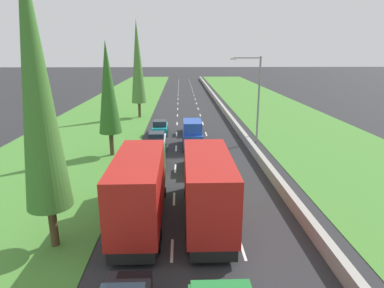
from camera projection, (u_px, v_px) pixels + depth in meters
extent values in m
plane|color=#28282B|center=(188.00, 106.00, 59.94)|extent=(300.00, 300.00, 0.00)
cube|color=#478433|center=(117.00, 106.00, 59.52)|extent=(14.00, 140.00, 0.04)
cube|color=#478433|center=(267.00, 105.00, 60.41)|extent=(14.00, 140.00, 0.04)
cube|color=#9E9B93|center=(219.00, 103.00, 60.02)|extent=(0.44, 120.00, 0.85)
cube|color=white|center=(172.00, 250.00, 16.56)|extent=(0.14, 2.00, 0.01)
cube|color=white|center=(174.00, 199.00, 22.33)|extent=(0.14, 2.00, 0.01)
cube|color=white|center=(175.00, 168.00, 28.11)|extent=(0.14, 2.00, 0.01)
cube|color=white|center=(176.00, 148.00, 33.89)|extent=(0.14, 2.00, 0.01)
cube|color=white|center=(177.00, 134.00, 39.66)|extent=(0.14, 2.00, 0.01)
cube|color=white|center=(177.00, 124.00, 45.44)|extent=(0.14, 2.00, 0.01)
cube|color=white|center=(177.00, 115.00, 51.22)|extent=(0.14, 2.00, 0.01)
cube|color=white|center=(178.00, 109.00, 56.99)|extent=(0.14, 2.00, 0.01)
cube|color=white|center=(178.00, 104.00, 62.77)|extent=(0.14, 2.00, 0.01)
cube|color=white|center=(178.00, 99.00, 68.55)|extent=(0.14, 2.00, 0.01)
cube|color=white|center=(178.00, 95.00, 74.32)|extent=(0.14, 2.00, 0.01)
cube|color=white|center=(178.00, 92.00, 80.10)|extent=(0.14, 2.00, 0.01)
cube|color=white|center=(178.00, 89.00, 85.88)|extent=(0.14, 2.00, 0.01)
cube|color=white|center=(179.00, 87.00, 91.65)|extent=(0.14, 2.00, 0.01)
cube|color=white|center=(179.00, 85.00, 97.43)|extent=(0.14, 2.00, 0.01)
cube|color=white|center=(179.00, 83.00, 103.21)|extent=(0.14, 2.00, 0.01)
cube|color=white|center=(179.00, 81.00, 108.98)|extent=(0.14, 2.00, 0.01)
cube|color=white|center=(179.00, 80.00, 114.76)|extent=(0.14, 2.00, 0.01)
cube|color=white|center=(242.00, 249.00, 16.67)|extent=(0.14, 2.00, 0.01)
cube|color=white|center=(226.00, 198.00, 22.45)|extent=(0.14, 2.00, 0.01)
cube|color=white|center=(217.00, 168.00, 28.23)|extent=(0.14, 2.00, 0.01)
cube|color=white|center=(211.00, 148.00, 34.00)|extent=(0.14, 2.00, 0.01)
cube|color=white|center=(206.00, 134.00, 39.78)|extent=(0.14, 2.00, 0.01)
cube|color=white|center=(203.00, 123.00, 45.56)|extent=(0.14, 2.00, 0.01)
cube|color=white|center=(200.00, 115.00, 51.33)|extent=(0.14, 2.00, 0.01)
cube|color=white|center=(198.00, 109.00, 57.11)|extent=(0.14, 2.00, 0.01)
cube|color=white|center=(197.00, 103.00, 62.89)|extent=(0.14, 2.00, 0.01)
cube|color=white|center=(195.00, 99.00, 68.66)|extent=(0.14, 2.00, 0.01)
cube|color=white|center=(194.00, 95.00, 74.44)|extent=(0.14, 2.00, 0.01)
cube|color=white|center=(193.00, 92.00, 80.22)|extent=(0.14, 2.00, 0.01)
cube|color=white|center=(192.00, 89.00, 85.99)|extent=(0.14, 2.00, 0.01)
cube|color=white|center=(191.00, 87.00, 91.77)|extent=(0.14, 2.00, 0.01)
cube|color=white|center=(191.00, 85.00, 97.55)|extent=(0.14, 2.00, 0.01)
cube|color=white|center=(190.00, 83.00, 103.32)|extent=(0.14, 2.00, 0.01)
cube|color=white|center=(190.00, 81.00, 109.10)|extent=(0.14, 2.00, 0.01)
cube|color=white|center=(189.00, 80.00, 114.88)|extent=(0.14, 2.00, 0.01)
cube|color=black|center=(142.00, 211.00, 19.38)|extent=(2.20, 9.40, 0.56)
cube|color=#237A33|center=(147.00, 165.00, 22.43)|extent=(2.40, 2.20, 2.50)
cube|color=#B21E19|center=(138.00, 187.00, 17.80)|extent=(2.44, 7.20, 3.30)
cylinder|color=black|center=(131.00, 192.00, 22.59)|extent=(0.22, 0.64, 0.64)
cylinder|color=black|center=(164.00, 192.00, 22.67)|extent=(0.22, 0.64, 0.64)
cylinder|color=black|center=(116.00, 235.00, 17.32)|extent=(0.22, 0.64, 0.64)
cylinder|color=black|center=(159.00, 235.00, 17.39)|extent=(0.22, 0.64, 0.64)
cylinder|color=black|center=(112.00, 247.00, 16.28)|extent=(0.22, 0.64, 0.64)
cylinder|color=black|center=(158.00, 246.00, 16.35)|extent=(0.22, 0.64, 0.64)
cube|color=black|center=(206.00, 209.00, 19.53)|extent=(2.20, 9.40, 0.56)
cube|color=yellow|center=(202.00, 164.00, 22.58)|extent=(2.40, 2.20, 2.50)
cube|color=#B21E19|center=(208.00, 186.00, 17.95)|extent=(2.44, 7.20, 3.30)
cylinder|color=black|center=(186.00, 191.00, 22.74)|extent=(0.22, 0.64, 0.64)
cylinder|color=black|center=(219.00, 191.00, 22.82)|extent=(0.22, 0.64, 0.64)
cylinder|color=black|center=(188.00, 234.00, 17.47)|extent=(0.22, 0.64, 0.64)
cylinder|color=black|center=(230.00, 233.00, 17.54)|extent=(0.22, 0.64, 0.64)
cylinder|color=black|center=(188.00, 245.00, 16.43)|extent=(0.22, 0.64, 0.64)
cylinder|color=black|center=(234.00, 244.00, 16.50)|extent=(0.22, 0.64, 0.64)
cube|color=yellow|center=(198.00, 162.00, 27.69)|extent=(1.76, 4.50, 0.72)
cube|color=#19232D|center=(198.00, 155.00, 27.37)|extent=(1.56, 1.90, 0.60)
cylinder|color=black|center=(188.00, 161.00, 29.10)|extent=(0.22, 0.64, 0.64)
cylinder|color=black|center=(206.00, 160.00, 29.16)|extent=(0.22, 0.64, 0.64)
cylinder|color=black|center=(189.00, 172.00, 26.42)|extent=(0.22, 0.64, 0.64)
cylinder|color=black|center=(209.00, 172.00, 26.47)|extent=(0.22, 0.64, 0.64)
cube|color=black|center=(155.00, 159.00, 28.27)|extent=(1.68, 3.90, 0.76)
cube|color=#19232D|center=(154.00, 152.00, 27.80)|extent=(1.52, 1.60, 0.64)
cylinder|color=black|center=(147.00, 159.00, 29.51)|extent=(0.22, 0.64, 0.64)
cylinder|color=black|center=(165.00, 159.00, 29.57)|extent=(0.22, 0.64, 0.64)
cylinder|color=black|center=(145.00, 168.00, 27.19)|extent=(0.22, 0.64, 0.64)
cylinder|color=black|center=(163.00, 168.00, 27.24)|extent=(0.22, 0.64, 0.64)
cube|color=white|center=(157.00, 142.00, 33.76)|extent=(1.68, 3.90, 0.76)
cube|color=#19232D|center=(157.00, 136.00, 33.28)|extent=(1.52, 1.60, 0.64)
cylinder|color=black|center=(151.00, 142.00, 35.00)|extent=(0.22, 0.64, 0.64)
cylinder|color=black|center=(165.00, 142.00, 35.05)|extent=(0.22, 0.64, 0.64)
cylinder|color=black|center=(148.00, 149.00, 32.67)|extent=(0.22, 0.64, 0.64)
cylinder|color=black|center=(164.00, 148.00, 32.72)|extent=(0.22, 0.64, 0.64)
cube|color=#1E47B7|center=(192.00, 138.00, 34.05)|extent=(1.90, 4.90, 1.40)
cube|color=#1E47B7|center=(192.00, 126.00, 33.43)|extent=(1.80, 3.10, 1.10)
cylinder|color=black|center=(184.00, 140.00, 35.67)|extent=(0.22, 0.64, 0.64)
cylinder|color=black|center=(200.00, 140.00, 35.73)|extent=(0.22, 0.64, 0.64)
cylinder|color=black|center=(184.00, 148.00, 32.75)|extent=(0.22, 0.64, 0.64)
cylinder|color=black|center=(202.00, 148.00, 32.81)|extent=(0.22, 0.64, 0.64)
cube|color=teal|center=(160.00, 128.00, 39.46)|extent=(1.68, 3.90, 0.76)
cube|color=#19232D|center=(160.00, 123.00, 38.98)|extent=(1.52, 1.60, 0.64)
cylinder|color=black|center=(155.00, 129.00, 40.70)|extent=(0.22, 0.64, 0.64)
cylinder|color=black|center=(167.00, 129.00, 40.75)|extent=(0.22, 0.64, 0.64)
cylinder|color=black|center=(153.00, 134.00, 38.37)|extent=(0.22, 0.64, 0.64)
cylinder|color=black|center=(166.00, 134.00, 38.42)|extent=(0.22, 0.64, 0.64)
cube|color=black|center=(192.00, 127.00, 40.06)|extent=(1.68, 3.90, 0.76)
cube|color=#19232D|center=(192.00, 122.00, 39.59)|extent=(1.52, 1.60, 0.64)
cylinder|color=black|center=(185.00, 128.00, 41.30)|extent=(0.22, 0.64, 0.64)
cylinder|color=black|center=(197.00, 128.00, 41.35)|extent=(0.22, 0.64, 0.64)
cylinder|color=black|center=(185.00, 133.00, 38.97)|extent=(0.22, 0.64, 0.64)
cylinder|color=black|center=(198.00, 133.00, 39.02)|extent=(0.22, 0.64, 0.64)
cylinder|color=#4C3823|center=(53.00, 226.00, 16.71)|extent=(0.41, 0.41, 2.20)
cone|color=#3D752D|center=(35.00, 78.00, 14.76)|extent=(2.16, 2.16, 12.33)
cylinder|color=#4C3823|center=(112.00, 144.00, 31.40)|extent=(0.40, 0.40, 2.20)
cone|color=#2D6623|center=(108.00, 88.00, 29.99)|extent=(2.06, 2.06, 8.30)
cylinder|color=#4C3823|center=(140.00, 110.00, 49.45)|extent=(0.41, 0.41, 2.20)
cone|color=#4C7F38|center=(137.00, 62.00, 47.60)|extent=(2.15, 2.15, 11.63)
cylinder|color=gray|center=(259.00, 101.00, 34.90)|extent=(0.20, 0.20, 9.00)
cylinder|color=gray|center=(247.00, 58.00, 33.69)|extent=(2.80, 0.12, 0.12)
cube|color=silver|center=(233.00, 59.00, 33.67)|extent=(0.60, 0.28, 0.20)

